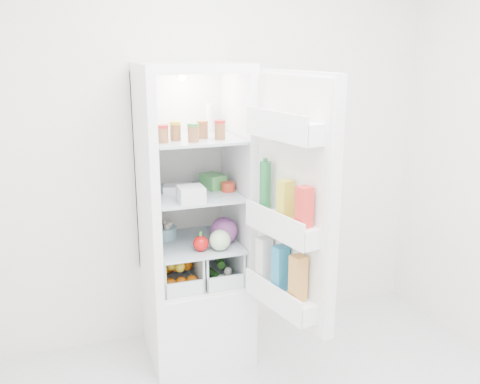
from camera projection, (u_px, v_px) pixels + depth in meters
name	position (u px, v px, depth m)	size (l,w,h in m)	color
room_walls	(323.00, 129.00, 1.98)	(3.02, 3.02, 2.61)	white
refrigerator	(193.00, 251.00, 3.30)	(0.60, 0.60, 1.80)	white
shelf_low	(196.00, 243.00, 3.23)	(0.49, 0.53, 0.01)	#ACBDCA
shelf_mid	(194.00, 193.00, 3.14)	(0.49, 0.53, 0.01)	#ACBDCA
shelf_top	(193.00, 138.00, 3.06)	(0.49, 0.53, 0.01)	#ACBDCA
crisper_left	(176.00, 265.00, 3.22)	(0.23, 0.46, 0.22)	silver
crisper_right	(215.00, 260.00, 3.30)	(0.23, 0.46, 0.22)	silver
condiment_jars	(191.00, 133.00, 2.92)	(0.38, 0.16, 0.08)	#B21919
squeeze_bottle	(210.00, 118.00, 3.21)	(0.05, 0.05, 0.17)	silver
tub_white	(191.00, 194.00, 2.93)	(0.14, 0.14, 0.09)	silver
tin_red	(228.00, 187.00, 3.16)	(0.08, 0.08, 0.05)	red
foil_tray	(178.00, 188.00, 3.15)	(0.17, 0.12, 0.04)	silver
tub_green	(213.00, 181.00, 3.23)	(0.11, 0.15, 0.08)	#459849
red_cabbage	(224.00, 231.00, 3.18)	(0.16, 0.16, 0.16)	#521C4C
bell_pepper	(201.00, 243.00, 3.07)	(0.09, 0.09, 0.09)	red
mushroom_bowl	(164.00, 233.00, 3.28)	(0.15, 0.15, 0.07)	#8BBECF
salad_bag	(220.00, 240.00, 3.08)	(0.12, 0.12, 0.12)	#BEE1A9
citrus_pile	(177.00, 271.00, 3.20)	(0.20, 0.31, 0.16)	#EC5C0C
veg_pile	(216.00, 267.00, 3.31)	(0.16, 0.30, 0.10)	#244C19
fridge_door	(291.00, 207.00, 2.73)	(0.29, 0.60, 1.30)	white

